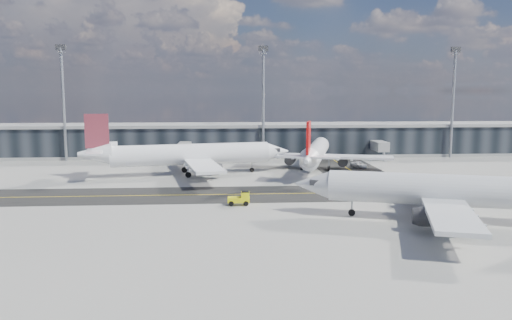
% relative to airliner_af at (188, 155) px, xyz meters
% --- Properties ---
extents(ground, '(300.00, 300.00, 0.00)m').
position_rel_airliner_af_xyz_m(ground, '(17.73, -24.48, -4.33)').
color(ground, gray).
rests_on(ground, ground).
extents(taxiway_lanes, '(180.00, 63.00, 0.03)m').
position_rel_airliner_af_xyz_m(taxiway_lanes, '(21.65, -13.74, -4.32)').
color(taxiway_lanes, black).
rests_on(taxiway_lanes, ground).
extents(terminal_concourse, '(152.00, 19.80, 8.80)m').
position_rel_airliner_af_xyz_m(terminal_concourse, '(17.77, 30.45, -0.24)').
color(terminal_concourse, black).
rests_on(terminal_concourse, ground).
extents(floodlight_masts, '(102.50, 0.70, 28.90)m').
position_rel_airliner_af_xyz_m(floodlight_masts, '(17.73, 23.52, 11.28)').
color(floodlight_masts, gray).
rests_on(floodlight_masts, ground).
extents(airliner_af, '(44.05, 37.78, 13.10)m').
position_rel_airliner_af_xyz_m(airliner_af, '(0.00, 0.00, 0.00)').
color(airliner_af, white).
rests_on(airliner_af, ground).
extents(airliner_redtail, '(34.02, 39.52, 11.87)m').
position_rel_airliner_af_xyz_m(airliner_redtail, '(27.94, 4.69, -0.40)').
color(airliner_redtail, white).
rests_on(airliner_redtail, ground).
extents(airliner_near, '(42.37, 36.53, 12.81)m').
position_rel_airliner_af_xyz_m(airliner_near, '(38.48, -40.46, -0.10)').
color(airliner_near, silver).
rests_on(airliner_near, ground).
extents(baggage_tug, '(3.49, 1.93, 2.12)m').
position_rel_airliner_af_xyz_m(baggage_tug, '(10.05, -28.65, -3.26)').
color(baggage_tug, yellow).
rests_on(baggage_tug, ground).
extents(service_van, '(3.45, 5.23, 1.33)m').
position_rel_airliner_af_xyz_m(service_van, '(38.77, 7.90, -3.66)').
color(service_van, white).
rests_on(service_van, ground).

